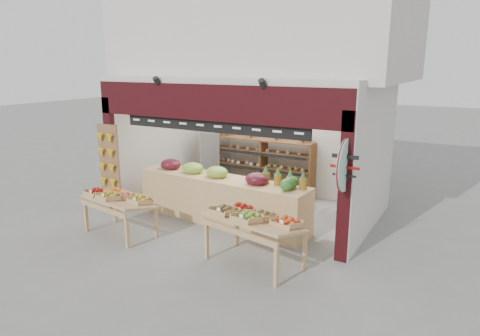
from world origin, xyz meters
The scene contains 11 objects.
ground centered at (0.00, 0.00, 0.00)m, with size 60.00×60.00×0.00m, color slate.
shop_structure centered at (0.00, 1.61, 3.92)m, with size 6.36×5.12×5.40m.
banana_board centered at (-2.73, -1.17, 1.12)m, with size 0.60×0.15×1.80m.
gift_sign centered at (2.75, -1.15, 1.75)m, with size 0.04×0.93×0.92m.
back_shelving centered at (-0.27, 1.87, 1.05)m, with size 2.77×0.45×1.73m.
refrigerator centered at (-1.78, 1.88, 0.81)m, with size 0.63×0.63×1.63m, color silver.
cardboard_stack centered at (-1.22, 0.44, 0.25)m, with size 1.06×0.88×0.69m.
mid_counter centered at (-0.11, -0.49, 0.55)m, with size 4.05×1.04×1.24m.
display_table_left centered at (-1.60, -2.05, 0.73)m, with size 1.57×1.03×0.95m.
display_table_right centered at (1.42, -1.89, 0.81)m, with size 1.79×1.22×1.04m.
watermelon_pile centered at (1.57, -0.52, 0.17)m, with size 0.64×0.64×0.50m.
Camera 1 is at (4.65, -7.97, 3.39)m, focal length 32.00 mm.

